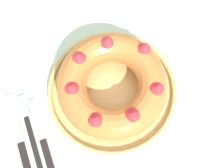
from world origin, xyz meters
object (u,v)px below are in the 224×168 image
serving_dish (112,90)px  fork (29,128)px  cake_knife (43,141)px  bundt_cake (112,84)px  napkin (202,58)px  serving_knife (21,145)px

serving_dish → fork: bearing=-176.1°
serving_dish → cake_knife: size_ratio=1.65×
serving_dish → cake_knife: serving_dish is taller
bundt_cake → napkin: (0.27, 0.00, -0.06)m
cake_knife → napkin: (0.48, 0.06, -0.00)m
bundt_cake → fork: (-0.23, -0.02, -0.06)m
serving_knife → cake_knife: size_ratio=1.19×
cake_knife → serving_dish: bearing=17.9°
cake_knife → fork: bearing=120.4°
fork → napkin: fork is taller
bundt_cake → serving_knife: bundt_cake is taller
fork → cake_knife: cake_knife is taller
napkin → cake_knife: bearing=-172.4°
bundt_cake → serving_knife: 0.27m
fork → serving_knife: serving_knife is taller
fork → serving_knife: 0.04m
bundt_cake → cake_knife: bearing=-163.6°
serving_knife → napkin: serving_knife is taller
serving_dish → fork: 0.23m
serving_dish → bundt_cake: bearing=15.3°
cake_knife → napkin: 0.48m
fork → serving_knife: (-0.03, -0.03, -0.00)m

